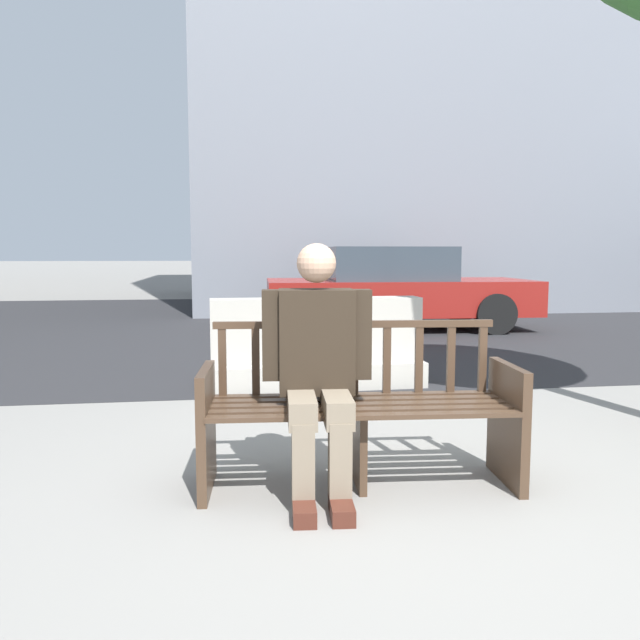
{
  "coord_description": "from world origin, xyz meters",
  "views": [
    {
      "loc": [
        -0.87,
        -2.68,
        1.26
      ],
      "look_at": [
        -0.19,
        2.04,
        0.75
      ],
      "focal_mm": 35.0,
      "sensor_mm": 36.0,
      "label": 1
    }
  ],
  "objects_px": {
    "street_bench": "(359,413)",
    "jersey_barrier_centre": "(317,350)",
    "seated_person": "(317,363)",
    "car_sedan_far": "(396,289)"
  },
  "relations": [
    {
      "from": "jersey_barrier_centre",
      "to": "car_sedan_far",
      "type": "bearing_deg",
      "value": 65.69
    },
    {
      "from": "car_sedan_far",
      "to": "jersey_barrier_centre",
      "type": "bearing_deg",
      "value": -114.31
    },
    {
      "from": "street_bench",
      "to": "jersey_barrier_centre",
      "type": "xyz_separation_m",
      "value": [
        0.13,
        2.59,
        -0.06
      ]
    },
    {
      "from": "jersey_barrier_centre",
      "to": "street_bench",
      "type": "bearing_deg",
      "value": -92.82
    },
    {
      "from": "street_bench",
      "to": "car_sedan_far",
      "type": "relative_size",
      "value": 0.39
    },
    {
      "from": "seated_person",
      "to": "car_sedan_far",
      "type": "xyz_separation_m",
      "value": [
        2.28,
        6.87,
        -0.02
      ]
    },
    {
      "from": "seated_person",
      "to": "jersey_barrier_centre",
      "type": "height_order",
      "value": "seated_person"
    },
    {
      "from": "seated_person",
      "to": "jersey_barrier_centre",
      "type": "distance_m",
      "value": 2.67
    },
    {
      "from": "seated_person",
      "to": "car_sedan_far",
      "type": "distance_m",
      "value": 7.24
    },
    {
      "from": "seated_person",
      "to": "jersey_barrier_centre",
      "type": "xyz_separation_m",
      "value": [
        0.36,
        2.63,
        -0.35
      ]
    }
  ]
}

